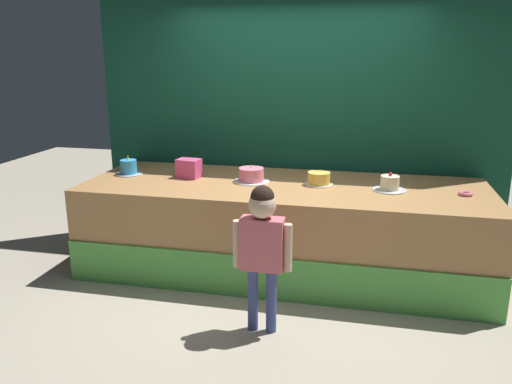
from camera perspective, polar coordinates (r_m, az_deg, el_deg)
The scene contains 10 objects.
ground_plane at distance 4.42m, azimuth 1.56°, elevation -11.98°, with size 12.00×12.00×0.00m, color #ADA38E.
stage_platform at distance 4.84m, azimuth 3.08°, elevation -4.02°, with size 3.73×1.33×0.85m.
curtain_backdrop at distance 5.34m, azimuth 4.64°, elevation 10.15°, with size 4.26×0.08×3.09m, color #144C38.
child_figure at distance 3.67m, azimuth 0.71°, elevation -5.34°, with size 0.44×0.20×1.14m.
pink_box at distance 4.99m, azimuth -7.55°, elevation 2.66°, with size 0.22×0.16×0.18m, color #EA4D8A.
donut at distance 4.70m, azimuth 22.51°, elevation -0.16°, with size 0.12×0.12×0.03m, color pink.
cake_far_left at distance 5.24m, azimuth -14.14°, elevation 2.65°, with size 0.27×0.27×0.20m.
cake_center_left at distance 4.79m, azimuth -0.54°, elevation 1.88°, with size 0.35×0.35×0.17m.
cake_center_right at distance 4.71m, azimuth 7.07°, elevation 1.48°, with size 0.27×0.27×0.12m.
cake_far_right at distance 4.64m, azimuth 14.81°, elevation 0.87°, with size 0.30×0.30×0.17m.
Camera 1 is at (0.74, -3.85, 2.04)m, focal length 35.56 mm.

